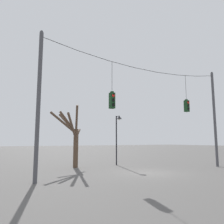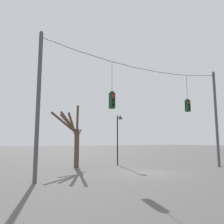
{
  "view_description": "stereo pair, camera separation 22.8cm",
  "coord_description": "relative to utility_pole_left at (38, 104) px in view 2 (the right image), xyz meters",
  "views": [
    {
      "loc": [
        -10.51,
        -12.93,
        2.3
      ],
      "look_at": [
        -3.11,
        0.0,
        4.3
      ],
      "focal_mm": 35.0,
      "sensor_mm": 36.0,
      "label": 1
    },
    {
      "loc": [
        -10.31,
        -13.04,
        2.3
      ],
      "look_at": [
        -3.11,
        0.0,
        4.3
      ],
      "focal_mm": 35.0,
      "sensor_mm": 36.0,
      "label": 2
    }
  ],
  "objects": [
    {
      "name": "street_lamp",
      "position": [
        8.69,
        5.39,
        -0.8
      ],
      "size": [
        0.51,
        0.88,
        4.83
      ],
      "color": "black",
      "rests_on": "ground_plane"
    },
    {
      "name": "bare_tree",
      "position": [
        4.21,
        5.68,
        -1.77
      ],
      "size": [
        3.58,
        3.62,
        5.42
      ],
      "color": "brown",
      "rests_on": "ground_plane"
    },
    {
      "name": "traffic_light_over_intersection",
      "position": [
        12.35,
        -0.01,
        0.87
      ],
      "size": [
        0.34,
        0.46,
        3.21
      ],
      "color": "#143819"
    },
    {
      "name": "utility_pole_left",
      "position": [
        0.0,
        0.0,
        0.0
      ],
      "size": [
        0.24,
        0.24,
        8.97
      ],
      "color": "#4C4C51",
      "rests_on": "ground_plane"
    },
    {
      "name": "ground_plane",
      "position": [
        8.03,
        -0.0,
        -4.48
      ],
      "size": [
        200.0,
        200.0,
        0.0
      ],
      "primitive_type": "plane",
      "color": "#565451"
    },
    {
      "name": "utility_pole_right",
      "position": [
        16.06,
        0.0,
        0.0
      ],
      "size": [
        0.24,
        0.24,
        8.97
      ],
      "color": "#4C4C51",
      "rests_on": "ground_plane"
    },
    {
      "name": "span_wire",
      "position": [
        8.03,
        0.0,
        3.6
      ],
      "size": [
        16.07,
        0.03,
        0.79
      ],
      "color": "black"
    },
    {
      "name": "traffic_light_near_left_pole",
      "position": [
        4.92,
        -0.01,
        0.66
      ],
      "size": [
        0.34,
        0.46,
        3.37
      ],
      "color": "#143819"
    }
  ]
}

